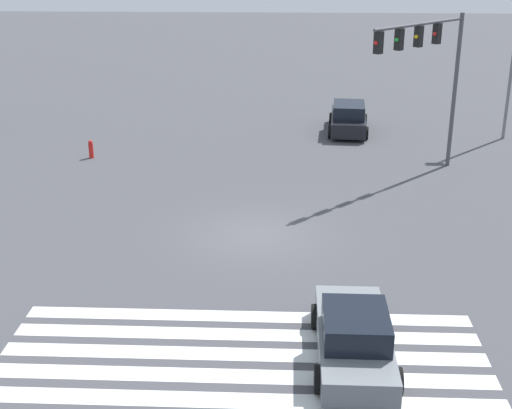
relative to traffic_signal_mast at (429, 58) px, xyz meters
The scene contains 6 objects.
ground_plane 10.96m from the traffic_signal_mast, 135.00° to the right, with size 149.65×149.65×0.00m, color #47474C.
crosswalk_markings 16.80m from the traffic_signal_mast, 115.35° to the right, with size 12.24×4.40×0.01m.
traffic_signal_mast is the anchor object (origin of this frame).
car_1 15.79m from the traffic_signal_mast, 105.73° to the right, with size 2.03×4.66×1.46m.
car_3 8.79m from the traffic_signal_mast, 109.52° to the left, with size 2.30×4.69×1.61m.
fire_hydrant 15.85m from the traffic_signal_mast, behind, with size 0.22×0.22×0.86m.
Camera 1 is at (0.98, -23.00, 9.95)m, focal length 50.00 mm.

